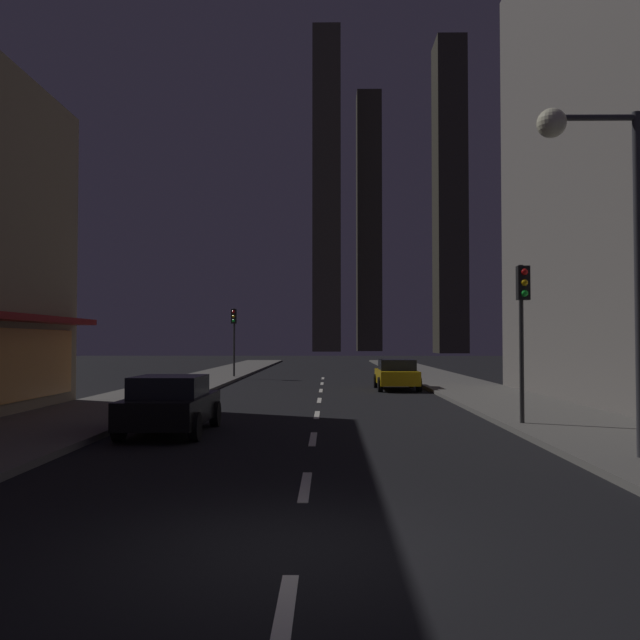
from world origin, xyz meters
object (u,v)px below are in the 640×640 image
Objects in this scene: fire_hydrant_far_left at (151,394)px; traffic_light_far_left at (234,327)px; car_parked_far at (397,374)px; street_lamp_right at (594,195)px; traffic_light_near_right at (523,308)px; car_parked_near at (171,404)px.

traffic_light_far_left is (0.40, 17.76, 2.74)m from fire_hydrant_far_left.
car_parked_far is 0.64× the size of street_lamp_right.
fire_hydrant_far_left is 17.98m from traffic_light_far_left.
traffic_light_near_right reaches higher than fire_hydrant_far_left.
car_parked_far reaches higher than fire_hydrant_far_left.
car_parked_near is 16.92m from car_parked_far.
car_parked_near is at bearing -71.50° from fire_hydrant_far_left.
fire_hydrant_far_left is at bearing 135.46° from street_lamp_right.
car_parked_near is 7.25m from fire_hydrant_far_left.
traffic_light_far_left is (-11.00, 23.70, 0.00)m from traffic_light_near_right.
traffic_light_near_right is (1.90, -14.37, 2.45)m from car_parked_far.
car_parked_far is at bearing 95.20° from street_lamp_right.
street_lamp_right is (11.28, -11.10, 4.61)m from fire_hydrant_far_left.
car_parked_near and car_parked_far have the same top height.
car_parked_near is 0.64× the size of street_lamp_right.
traffic_light_near_right is at bearing -27.50° from fire_hydrant_far_left.
car_parked_near is 24.83m from traffic_light_far_left.
car_parked_far is at bearing -45.70° from traffic_light_far_left.
traffic_light_far_left is at bearing 114.90° from traffic_light_near_right.
car_parked_near is at bearing 154.79° from street_lamp_right.
fire_hydrant_far_left is 16.48m from street_lamp_right.
car_parked_far is 20.09m from street_lamp_right.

